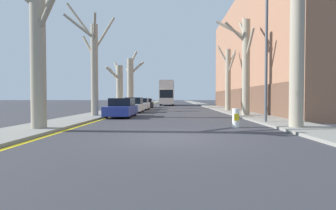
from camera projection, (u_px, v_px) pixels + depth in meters
ground_plane at (171, 138)px, 9.47m from camera, size 300.00×300.00×0.00m
sidewalk_left at (146, 104)px, 59.57m from camera, size 2.62×120.00×0.12m
sidewalk_right at (200, 104)px, 59.31m from camera, size 2.62×120.00×0.12m
building_facade_right at (281, 53)px, 30.15m from camera, size 10.08×31.22×13.25m
kerb_line_stripe at (152, 104)px, 59.54m from camera, size 0.24×120.00×0.01m
street_tree_left_0 at (38, 47)px, 11.49m from camera, size 4.29×3.02×7.75m
street_tree_left_1 at (94, 63)px, 19.63m from camera, size 3.42×3.45×8.62m
street_tree_left_2 at (119, 86)px, 28.73m from camera, size 1.75×2.44×5.49m
street_tree_left_3 at (131, 82)px, 36.37m from camera, size 2.83×1.94×8.01m
street_tree_right_0 at (298, 38)px, 11.99m from camera, size 2.95×2.48×8.92m
street_tree_right_1 at (245, 62)px, 20.13m from camera, size 2.74×3.71×8.33m
street_tree_right_2 at (228, 77)px, 28.09m from camera, size 2.36×3.22×7.19m
double_decker_bus at (167, 92)px, 50.19m from camera, size 2.60×10.02×4.56m
parked_car_0 at (122, 108)px, 19.88m from camera, size 1.83×4.57×1.43m
parked_car_1 at (134, 105)px, 25.90m from camera, size 1.71×4.09×1.48m
parked_car_2 at (141, 104)px, 31.77m from camera, size 1.80×4.51×1.41m
parked_car_3 at (147, 103)px, 38.32m from camera, size 1.77×4.04×1.35m
lamp_post at (265, 43)px, 14.61m from camera, size 1.40×0.20×8.07m
traffic_bollard at (236, 118)px, 12.85m from camera, size 0.34×0.35×0.93m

